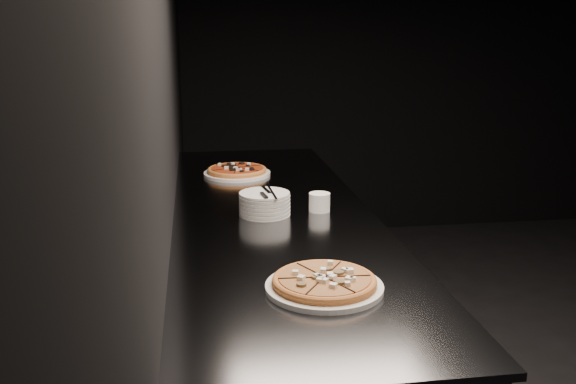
{
  "coord_description": "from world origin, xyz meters",
  "views": [
    {
      "loc": [
        -2.41,
        -2.3,
        1.61
      ],
      "look_at": [
        -2.08,
        -0.05,
        1.01
      ],
      "focal_mm": 40.0,
      "sensor_mm": 36.0,
      "label": 1
    }
  ],
  "objects": [
    {
      "name": "ramekin",
      "position": [
        -1.95,
        -0.02,
        0.96
      ],
      "size": [
        0.08,
        0.08,
        0.07
      ],
      "color": "white",
      "rests_on": "counter"
    },
    {
      "name": "cutlery",
      "position": [
        -2.16,
        -0.05,
        1.01
      ],
      "size": [
        0.07,
        0.2,
        0.01
      ],
      "rotation": [
        0.0,
        0.0,
        0.14
      ],
      "color": "silver",
      "rests_on": "plate_stack"
    },
    {
      "name": "counter",
      "position": [
        -2.13,
        0.0,
        0.46
      ],
      "size": [
        0.74,
        2.44,
        0.92
      ],
      "color": "#58595E",
      "rests_on": "floor"
    },
    {
      "name": "plate_stack",
      "position": [
        -2.16,
        -0.03,
        0.96
      ],
      "size": [
        0.19,
        0.19,
        0.08
      ],
      "color": "white",
      "rests_on": "counter"
    },
    {
      "name": "pizza_tomato",
      "position": [
        -2.22,
        0.62,
        0.94
      ],
      "size": [
        0.35,
        0.35,
        0.04
      ],
      "rotation": [
        0.0,
        0.0,
        0.35
      ],
      "color": "white",
      "rests_on": "counter"
    },
    {
      "name": "pizza_mushroom",
      "position": [
        -2.08,
        -0.75,
        0.94
      ],
      "size": [
        0.32,
        0.32,
        0.04
      ],
      "rotation": [
        0.0,
        0.0,
        -0.06
      ],
      "color": "white",
      "rests_on": "counter"
    },
    {
      "name": "wall_back",
      "position": [
        0.0,
        2.5,
        1.4
      ],
      "size": [
        5.0,
        0.02,
        2.8
      ],
      "primitive_type": "cube",
      "color": "black",
      "rests_on": "floor"
    },
    {
      "name": "wall_left",
      "position": [
        -2.5,
        0.0,
        1.4
      ],
      "size": [
        0.02,
        5.0,
        2.8
      ],
      "primitive_type": "cube",
      "color": "black",
      "rests_on": "floor"
    }
  ]
}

